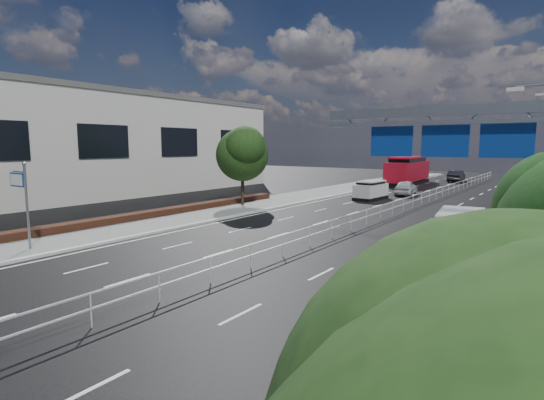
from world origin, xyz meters
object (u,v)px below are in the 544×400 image
Objects in this scene: overhead_gantry at (463,134)px; silver_minivan at (460,232)px; toilet_sign at (22,191)px; white_minivan at (371,190)px; near_car_dark at (456,176)px; near_car_silver at (406,188)px; parked_car_dark at (529,208)px; parked_car_teal at (506,229)px; red_bus at (408,170)px.

silver_minivan is at bearing 97.34° from overhead_gantry.
silver_minivan is (17.45, 11.91, -1.96)m from toilet_sign.
white_minivan reaches higher than near_car_dark.
toilet_sign reaches higher than near_car_silver.
parked_car_dark is at bearing 134.75° from near_car_silver.
parked_car_teal is at bearing -40.71° from white_minivan.
near_car_dark is at bearing 55.82° from red_bus.
near_car_silver is (1.51, 5.69, -0.12)m from white_minivan.
parked_car_dark is at bearing 107.84° from near_car_dark.
white_minivan is 18.70m from red_bus.
toilet_sign is at bearing -143.03° from parked_car_teal.
overhead_gantry reaches higher than silver_minivan.
red_bus reaches higher than near_car_silver.
red_bus is 2.79× the size of near_car_silver.
toilet_sign is 0.87× the size of near_car_dark.
near_car_silver is at bearing 112.77° from overhead_gantry.
overhead_gantry is (17.69, 10.05, 2.66)m from toilet_sign.
overhead_gantry is at bearing 99.18° from near_car_dark.
near_car_dark reaches higher than near_car_silver.
red_bus is at bearing -80.03° from near_car_silver.
overhead_gantry is 26.87m from near_car_silver.
near_car_dark is (4.54, 7.52, -1.10)m from red_bus.
parked_car_dark is (19.25, 25.26, -2.20)m from toilet_sign.
white_minivan is 0.84× the size of silver_minivan.
white_minivan is 5.89m from near_car_silver.
overhead_gantry is 2.29× the size of near_car_silver.
overhead_gantry is at bearing 105.36° from near_car_silver.
red_bus reaches higher than white_minivan.
parked_car_dark is at bearing 52.69° from toilet_sign.
overhead_gantry reaches higher than near_car_silver.
overhead_gantry is 2.41× the size of white_minivan.
parked_car_dark is at bearing -11.22° from white_minivan.
overhead_gantry is at bearing -54.44° from white_minivan.
toilet_sign is 0.86× the size of silver_minivan.
overhead_gantry reaches higher than white_minivan.
parked_car_teal is at bearing 102.74° from near_car_dark.
silver_minivan is 13.47m from parked_car_dark.
red_bus is at bearing 101.10° from white_minivan.
silver_minivan is at bearing -71.46° from red_bus.
white_minivan is (5.95, 28.73, -2.06)m from toilet_sign.
parked_car_dark is (15.80, -21.98, -1.18)m from red_bus.
silver_minivan is 4.51m from parked_car_teal.
red_bus is at bearing 110.95° from overhead_gantry.
red_bus reaches higher than parked_car_dark.
near_car_silver is 0.88× the size of parked_car_dark.
near_car_dark is 31.57m from parked_car_dark.
parked_car_dark is (11.79, -9.16, -0.02)m from near_car_silver.
near_car_silver is 24.62m from silver_minivan.
near_car_dark is at bearing -98.89° from near_car_silver.
parked_car_teal is at bearing 78.71° from overhead_gantry.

